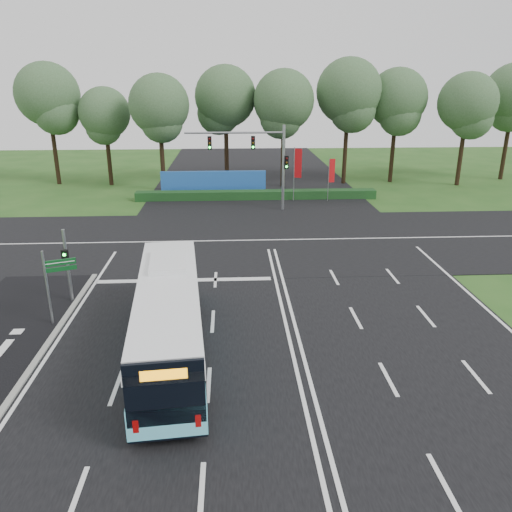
{
  "coord_description": "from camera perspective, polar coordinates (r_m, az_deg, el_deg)",
  "views": [
    {
      "loc": [
        -2.39,
        -20.49,
        10.47
      ],
      "look_at": [
        -1.22,
        2.0,
        2.45
      ],
      "focal_mm": 35.0,
      "sensor_mm": 36.0,
      "label": 1
    }
  ],
  "objects": [
    {
      "name": "city_bus",
      "position": [
        19.99,
        -9.89,
        -6.94
      ],
      "size": [
        3.42,
        11.52,
        3.26
      ],
      "rotation": [
        0.0,
        0.0,
        0.09
      ],
      "color": "#6BE0F9",
      "rests_on": "ground"
    },
    {
      "name": "ground",
      "position": [
        23.13,
        3.3,
        -7.35
      ],
      "size": [
        120.0,
        120.0,
        0.0
      ],
      "primitive_type": "plane",
      "color": "#25501A",
      "rests_on": "ground"
    },
    {
      "name": "traffic_light_gantry",
      "position": [
        41.48,
        0.66,
        11.54
      ],
      "size": [
        8.41,
        0.28,
        7.0
      ],
      "color": "gray",
      "rests_on": "ground"
    },
    {
      "name": "street_sign",
      "position": [
        23.66,
        -22.1,
        -2.26
      ],
      "size": [
        1.29,
        0.54,
        3.51
      ],
      "rotation": [
        0.0,
        0.0,
        0.36
      ],
      "color": "gray",
      "rests_on": "ground"
    },
    {
      "name": "pedestrian_signal",
      "position": [
        25.84,
        -20.79,
        -0.78
      ],
      "size": [
        0.31,
        0.43,
        3.73
      ],
      "rotation": [
        0.0,
        0.0,
        -0.06
      ],
      "color": "gray",
      "rests_on": "ground"
    },
    {
      "name": "kerb_strip",
      "position": [
        21.76,
        -23.75,
        -10.81
      ],
      "size": [
        0.25,
        18.0,
        0.12
      ],
      "primitive_type": "cube",
      "color": "gray",
      "rests_on": "ground"
    },
    {
      "name": "banner_flag_right",
      "position": [
        45.43,
        8.58,
        9.36
      ],
      "size": [
        0.57,
        0.14,
        3.91
      ],
      "rotation": [
        0.0,
        0.0,
        0.17
      ],
      "color": "gray",
      "rests_on": "ground"
    },
    {
      "name": "hedge",
      "position": [
        46.16,
        0.06,
        6.99
      ],
      "size": [
        22.0,
        1.2,
        0.8
      ],
      "primitive_type": "cube",
      "color": "#153918",
      "rests_on": "ground"
    },
    {
      "name": "road_cross",
      "position": [
        34.21,
        1.17,
        1.81
      ],
      "size": [
        120.0,
        14.0,
        0.05
      ],
      "primitive_type": "cube",
      "color": "black",
      "rests_on": "ground"
    },
    {
      "name": "blue_hoarding",
      "position": [
        48.43,
        -4.88,
        8.37
      ],
      "size": [
        10.0,
        0.3,
        2.2
      ],
      "primitive_type": "cube",
      "color": "blue",
      "rests_on": "ground"
    },
    {
      "name": "banner_flag_mid",
      "position": [
        45.09,
        4.7,
        10.15
      ],
      "size": [
        0.67,
        0.3,
        4.81
      ],
      "rotation": [
        0.0,
        0.0,
        -0.37
      ],
      "color": "gray",
      "rests_on": "ground"
    },
    {
      "name": "road_main",
      "position": [
        23.12,
        3.3,
        -7.31
      ],
      "size": [
        20.0,
        120.0,
        0.04
      ],
      "primitive_type": "cube",
      "color": "black",
      "rests_on": "ground"
    },
    {
      "name": "eucalyptus_row",
      "position": [
        52.39,
        4.41,
        17.53
      ],
      "size": [
        54.24,
        9.8,
        12.59
      ],
      "color": "black",
      "rests_on": "ground"
    }
  ]
}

